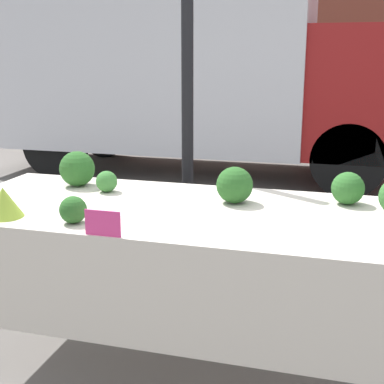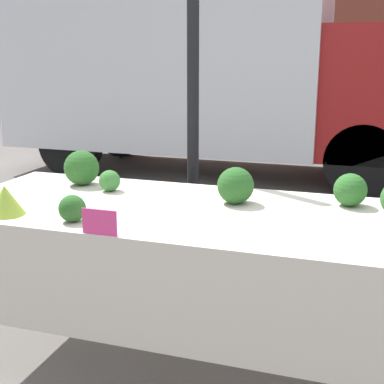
% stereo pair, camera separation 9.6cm
% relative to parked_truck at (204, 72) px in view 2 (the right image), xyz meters
% --- Properties ---
extents(ground_plane, '(40.00, 40.00, 0.00)m').
position_rel_parked_truck_xyz_m(ground_plane, '(1.25, -4.29, -1.28)').
color(ground_plane, slate).
extents(tent_pole, '(0.07, 0.07, 2.21)m').
position_rel_parked_truck_xyz_m(tent_pole, '(1.01, -3.54, -0.17)').
color(tent_pole, black).
rests_on(tent_pole, ground_plane).
extents(parked_truck, '(5.09, 1.83, 2.35)m').
position_rel_parked_truck_xyz_m(parked_truck, '(0.00, 0.00, 0.00)').
color(parked_truck, silver).
rests_on(parked_truck, ground_plane).
extents(market_table, '(2.31, 0.94, 0.80)m').
position_rel_parked_truck_xyz_m(market_table, '(1.25, -4.36, -0.56)').
color(market_table, beige).
rests_on(market_table, ground_plane).
extents(romanesco_head, '(0.17, 0.17, 0.13)m').
position_rel_parked_truck_xyz_m(romanesco_head, '(0.49, -4.64, -0.41)').
color(romanesco_head, '#93B238').
rests_on(romanesco_head, market_table).
extents(broccoli_head_0, '(0.12, 0.12, 0.12)m').
position_rel_parked_truck_xyz_m(broccoli_head_0, '(0.83, -4.63, -0.42)').
color(broccoli_head_0, '#285B23').
rests_on(broccoli_head_0, market_table).
extents(broccoli_head_1, '(0.11, 0.11, 0.11)m').
position_rel_parked_truck_xyz_m(broccoli_head_1, '(0.74, -4.11, -0.42)').
color(broccoli_head_1, '#387533').
rests_on(broccoli_head_1, market_table).
extents(broccoli_head_2, '(0.19, 0.19, 0.19)m').
position_rel_parked_truck_xyz_m(broccoli_head_2, '(0.53, -4.03, -0.38)').
color(broccoli_head_2, '#285B23').
rests_on(broccoli_head_2, market_table).
extents(broccoli_head_3, '(0.15, 0.15, 0.15)m').
position_rel_parked_truck_xyz_m(broccoli_head_3, '(1.93, -4.02, -0.40)').
color(broccoli_head_3, '#2D6628').
rests_on(broccoli_head_3, market_table).
extents(broccoli_head_4, '(0.17, 0.17, 0.17)m').
position_rel_parked_truck_xyz_m(broccoli_head_4, '(1.41, -4.14, -0.39)').
color(broccoli_head_4, '#285B23').
rests_on(broccoli_head_4, market_table).
extents(price_sign, '(0.15, 0.01, 0.10)m').
position_rel_parked_truck_xyz_m(price_sign, '(1.01, -4.75, -0.43)').
color(price_sign, '#E53D84').
rests_on(price_sign, market_table).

